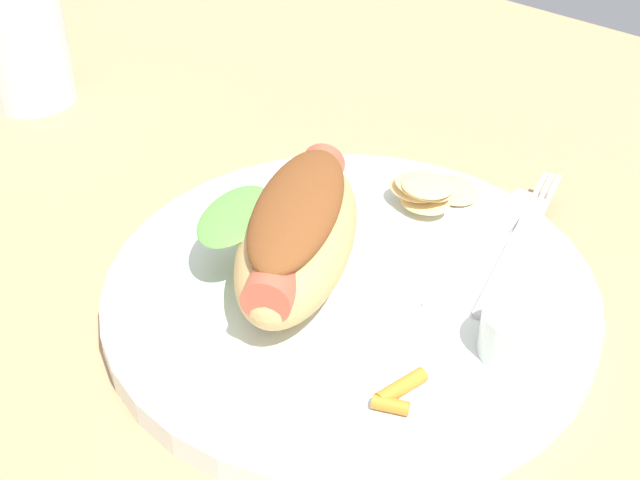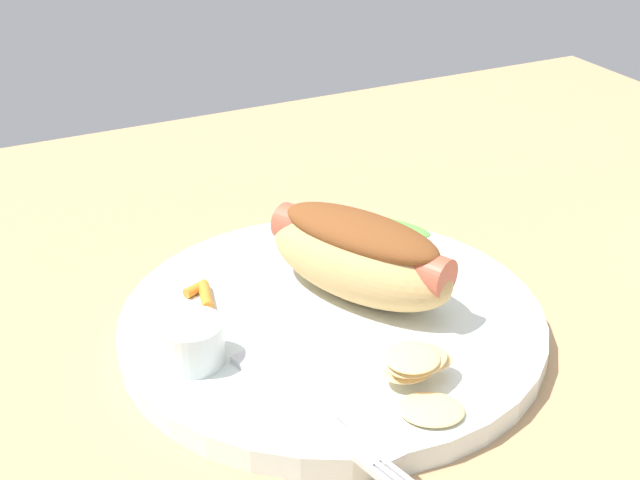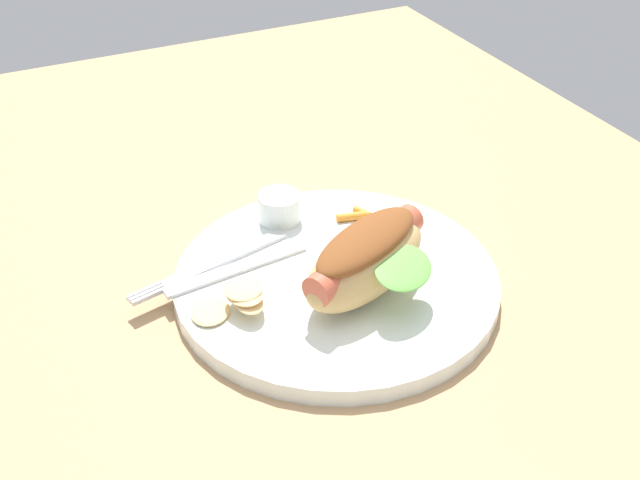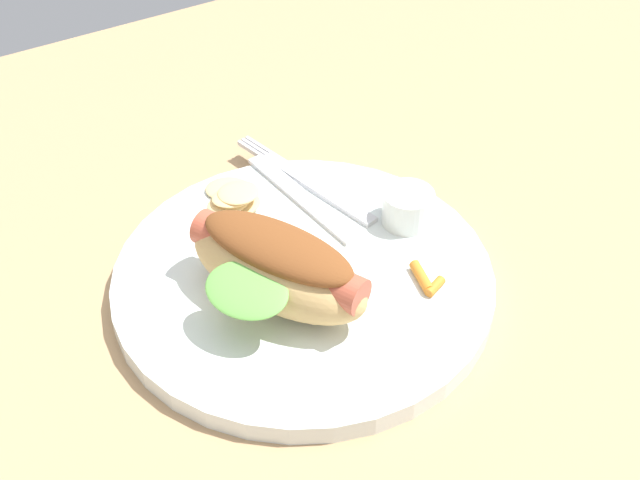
% 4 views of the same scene
% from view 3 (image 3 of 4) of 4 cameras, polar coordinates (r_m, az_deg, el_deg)
% --- Properties ---
extents(ground_plane, '(1.20, 0.90, 0.02)m').
position_cam_3_polar(ground_plane, '(0.73, -0.19, -3.44)').
color(ground_plane, tan).
extents(plate, '(0.28, 0.28, 0.02)m').
position_cam_3_polar(plate, '(0.71, 1.15, -2.94)').
color(plate, white).
rests_on(plate, ground_plane).
extents(hot_dog, '(0.13, 0.15, 0.06)m').
position_cam_3_polar(hot_dog, '(0.67, 3.31, -1.23)').
color(hot_dog, tan).
rests_on(hot_dog, plate).
extents(sauce_ramekin, '(0.04, 0.04, 0.03)m').
position_cam_3_polar(sauce_ramekin, '(0.77, -3.04, 2.27)').
color(sauce_ramekin, white).
rests_on(sauce_ramekin, plate).
extents(fork, '(0.05, 0.16, 0.00)m').
position_cam_3_polar(fork, '(0.72, -7.56, -1.71)').
color(fork, silver).
rests_on(fork, plate).
extents(knife, '(0.03, 0.14, 0.00)m').
position_cam_3_polar(knife, '(0.71, -5.92, -2.03)').
color(knife, silver).
rests_on(knife, plate).
extents(chips_pile, '(0.06, 0.07, 0.02)m').
position_cam_3_polar(chips_pile, '(0.66, -5.88, -4.17)').
color(chips_pile, '#E9C27D').
rests_on(chips_pile, plate).
extents(carrot_garnish, '(0.02, 0.03, 0.01)m').
position_cam_3_polar(carrot_garnish, '(0.77, 2.49, 1.77)').
color(carrot_garnish, orange).
rests_on(carrot_garnish, plate).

